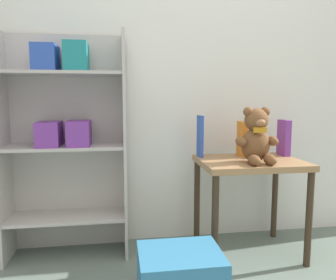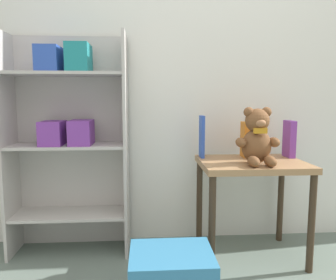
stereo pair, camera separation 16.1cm
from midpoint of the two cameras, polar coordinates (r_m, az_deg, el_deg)
wall_back at (r=2.32m, az=2.94°, el=13.76°), size 4.80×0.06×2.50m
bookshelf_side at (r=2.15m, az=-19.44°, el=1.32°), size 0.74×0.29×1.38m
display_table at (r=2.10m, az=11.89°, el=-5.92°), size 0.63×0.49×0.61m
teddy_bear at (r=1.98m, az=12.93°, el=0.44°), size 0.25×0.23×0.33m
book_standing_blue at (r=2.12m, az=3.44°, el=0.64°), size 0.02×0.10×0.27m
book_standing_orange at (r=2.19m, az=10.76°, el=0.21°), size 0.05×0.11×0.23m
book_standing_purple at (r=2.28m, az=17.65°, el=0.38°), size 0.04×0.12×0.24m
storage_bin at (r=1.69m, az=-0.82°, el=-23.05°), size 0.39×0.32×0.27m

